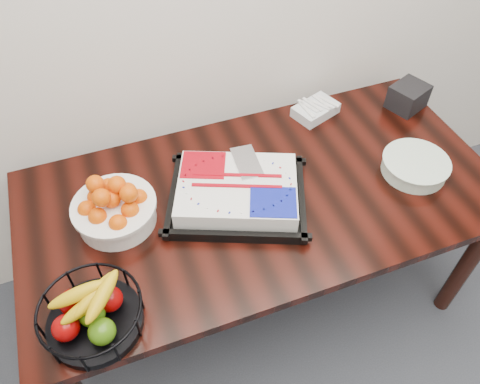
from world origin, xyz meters
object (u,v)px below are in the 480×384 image
object	(u,v)px
fruit_basket	(92,313)
napkin_box	(408,97)
cake_tray	(237,192)
plate_stack	(415,166)
table	(262,207)
tangerine_bowl	(114,206)

from	to	relation	value
fruit_basket	napkin_box	xyz separation A→B (m)	(1.47, 0.57, -0.01)
fruit_basket	cake_tray	bearing A→B (deg)	28.73
plate_stack	fruit_basket	bearing A→B (deg)	-170.63
table	napkin_box	size ratio (longest dim) A/B	11.90
tangerine_bowl	plate_stack	distance (m)	1.14
cake_tray	table	bearing A→B (deg)	1.19
tangerine_bowl	plate_stack	world-z (taller)	tangerine_bowl
table	cake_tray	distance (m)	0.17
cake_tray	plate_stack	world-z (taller)	cake_tray
cake_tray	plate_stack	distance (m)	0.71
table	plate_stack	world-z (taller)	plate_stack
cake_tray	tangerine_bowl	world-z (taller)	tangerine_bowl
cake_tray	tangerine_bowl	xyz separation A→B (m)	(-0.43, 0.06, 0.03)
cake_tray	plate_stack	bearing A→B (deg)	-8.34
table	tangerine_bowl	xyz separation A→B (m)	(-0.53, 0.06, 0.17)
plate_stack	napkin_box	world-z (taller)	napkin_box
cake_tray	plate_stack	size ratio (longest dim) A/B	2.32
cake_tray	fruit_basket	size ratio (longest dim) A/B	1.97
cake_tray	plate_stack	xyz separation A→B (m)	(0.70, -0.10, -0.01)
tangerine_bowl	cake_tray	bearing A→B (deg)	-8.14
cake_tray	napkin_box	world-z (taller)	napkin_box
tangerine_bowl	fruit_basket	size ratio (longest dim) A/B	0.97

